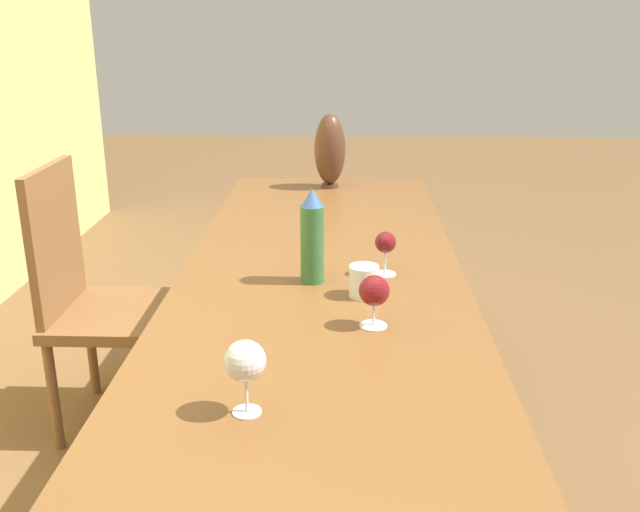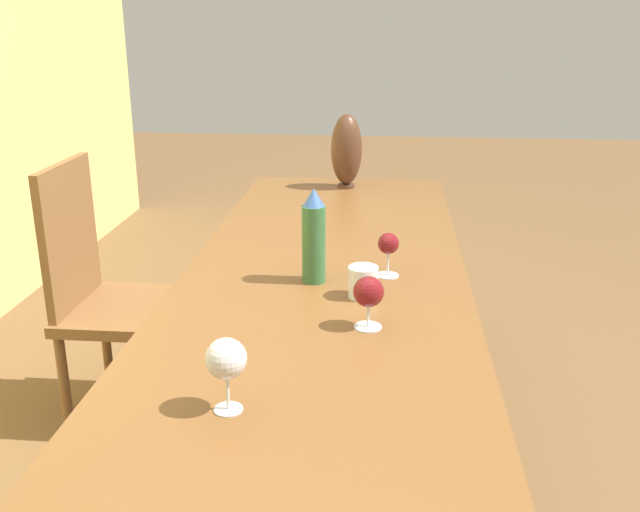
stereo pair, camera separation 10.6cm
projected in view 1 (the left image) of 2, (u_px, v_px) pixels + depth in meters
The scene contains 8 objects.
dining_table at pixel (318, 334), 1.83m from camera, with size 3.04×0.83×0.72m.
water_bottle at pixel (312, 237), 1.97m from camera, with size 0.07×0.07×0.27m.
water_tumbler at pixel (364, 281), 1.90m from camera, with size 0.08×0.08×0.08m.
vase at pixel (330, 150), 3.03m from camera, with size 0.13×0.13×0.32m.
wine_glass_0 at pixel (374, 292), 1.70m from camera, with size 0.07×0.07×0.13m.
wine_glass_1 at pixel (245, 362), 1.32m from camera, with size 0.08×0.08×0.15m.
wine_glass_2 at pixel (386, 244), 2.03m from camera, with size 0.07×0.07×0.13m.
chair_far at pixel (96, 294), 2.50m from camera, with size 0.44×0.44×0.96m.
Camera 1 is at (-1.66, -0.06, 1.45)m, focal length 40.00 mm.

